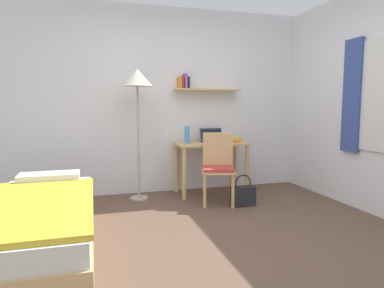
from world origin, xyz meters
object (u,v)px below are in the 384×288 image
at_px(desk, 211,153).
at_px(laptop, 212,138).
at_px(standing_lamp, 137,85).
at_px(desk_chair, 218,165).
at_px(handbag, 243,195).
at_px(book_stack, 234,140).
at_px(bed, 40,227).
at_px(water_bottle, 187,135).

height_order(desk, laptop, laptop).
distance_m(desk, standing_lamp, 1.38).
xyz_separation_m(desk_chair, laptop, (0.12, 0.57, 0.29)).
height_order(laptop, handbag, laptop).
bearing_deg(desk_chair, handbag, -40.94).
height_order(desk_chair, standing_lamp, standing_lamp).
bearing_deg(desk_chair, desk, 81.09).
height_order(book_stack, handbag, book_stack).
distance_m(bed, standing_lamp, 2.19).
relative_size(book_stack, handbag, 0.62).
bearing_deg(bed, standing_lamp, 55.35).
height_order(desk_chair, water_bottle, water_bottle).
distance_m(bed, book_stack, 2.85).
height_order(desk_chair, book_stack, desk_chair).
bearing_deg(book_stack, desk, 179.12).
relative_size(bed, handbag, 5.12).
bearing_deg(book_stack, standing_lamp, -178.73).
bearing_deg(handbag, desk_chair, 139.06).
xyz_separation_m(desk, water_bottle, (-0.35, 0.02, 0.26)).
bearing_deg(handbag, laptop, 99.56).
bearing_deg(book_stack, handbag, -103.42).
bearing_deg(laptop, desk_chair, -101.53).
distance_m(standing_lamp, handbag, 1.93).
bearing_deg(water_bottle, handbag, -54.14).
height_order(bed, water_bottle, water_bottle).
relative_size(desk, desk_chair, 1.12).
relative_size(bed, desk_chair, 2.27).
relative_size(desk, standing_lamp, 0.58).
height_order(desk, handbag, desk).
distance_m(standing_lamp, water_bottle, 0.95).
relative_size(standing_lamp, laptop, 5.09).
relative_size(desk_chair, standing_lamp, 0.52).
bearing_deg(handbag, book_stack, 76.58).
bearing_deg(desk, handbag, -76.22).
bearing_deg(bed, desk, 36.45).
distance_m(desk_chair, book_stack, 0.69).
distance_m(desk_chair, standing_lamp, 1.46).
distance_m(desk_chair, water_bottle, 0.67).
distance_m(standing_lamp, laptop, 1.29).
xyz_separation_m(bed, standing_lamp, (1.02, 1.47, 1.26)).
xyz_separation_m(bed, desk, (2.04, 1.51, 0.34)).
height_order(desk, desk_chair, desk_chair).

